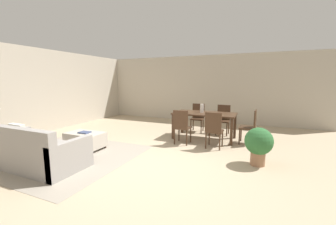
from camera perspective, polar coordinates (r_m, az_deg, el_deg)
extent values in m
plane|color=tan|center=(4.50, -5.02, -13.34)|extent=(10.80, 10.80, 0.00)
cube|color=#BCB2A0|center=(8.90, 10.60, 6.28)|extent=(9.00, 0.12, 2.70)
cube|color=#BCB2A0|center=(7.74, -33.89, 4.68)|extent=(0.12, 11.00, 2.70)
cube|color=gray|center=(5.38, -26.03, -10.45)|extent=(3.00, 2.80, 0.01)
cube|color=gray|center=(5.01, -31.69, -9.78)|extent=(1.99, 0.95, 0.42)
cube|color=gray|center=(4.70, -36.04, -5.85)|extent=(1.99, 0.16, 0.44)
cube|color=gray|center=(5.75, -37.06, -6.96)|extent=(0.14, 0.95, 0.62)
cube|color=gray|center=(4.28, -24.59, -10.87)|extent=(0.14, 0.95, 0.62)
cube|color=silver|center=(5.17, -35.46, -4.78)|extent=(0.42, 0.12, 0.42)
cube|color=silver|center=(4.53, -30.69, -6.45)|extent=(0.36, 0.12, 0.36)
cube|color=#B7AD9E|center=(5.67, -21.36, -6.78)|extent=(0.93, 0.56, 0.35)
cylinder|color=#422B1C|center=(6.17, -22.49, -7.61)|extent=(0.05, 0.05, 0.06)
cylinder|color=#422B1C|center=(5.62, -16.55, -8.86)|extent=(0.05, 0.05, 0.06)
cylinder|color=#422B1C|center=(5.88, -25.73, -8.60)|extent=(0.05, 0.05, 0.06)
cylinder|color=#422B1C|center=(5.30, -19.79, -10.09)|extent=(0.05, 0.05, 0.06)
cylinder|color=olive|center=(6.30, -38.23, -6.34)|extent=(0.04, 0.04, 0.52)
cylinder|color=olive|center=(6.00, -36.68, -6.85)|extent=(0.04, 0.04, 0.52)
cube|color=#422B1C|center=(6.20, 9.81, -0.28)|extent=(1.75, 0.89, 0.04)
cube|color=#422B1C|center=(6.86, 3.88, -2.55)|extent=(0.07, 0.07, 0.72)
cube|color=#422B1C|center=(6.50, 17.57, -3.55)|extent=(0.07, 0.07, 0.72)
cube|color=#422B1C|center=(6.15, 1.42, -3.82)|extent=(0.07, 0.07, 0.72)
cube|color=#422B1C|center=(5.75, 16.73, -5.06)|extent=(0.07, 0.07, 0.72)
cube|color=#422B1C|center=(5.70, 3.98, -4.10)|extent=(0.40, 0.40, 0.04)
cube|color=#422B1C|center=(5.48, 3.38, -1.88)|extent=(0.40, 0.04, 0.47)
cylinder|color=#422B1C|center=(5.97, 2.96, -5.75)|extent=(0.04, 0.04, 0.41)
cylinder|color=#422B1C|center=(5.86, 6.10, -6.05)|extent=(0.04, 0.04, 0.41)
cylinder|color=#422B1C|center=(5.66, 1.75, -6.53)|extent=(0.04, 0.04, 0.41)
cylinder|color=#422B1C|center=(5.55, 5.04, -6.87)|extent=(0.04, 0.04, 0.41)
cube|color=#422B1C|center=(5.44, 12.42, -4.90)|extent=(0.41, 0.41, 0.04)
cube|color=#422B1C|center=(5.22, 12.09, -2.60)|extent=(0.40, 0.05, 0.47)
cylinder|color=#422B1C|center=(5.70, 11.04, -6.59)|extent=(0.04, 0.04, 0.41)
cylinder|color=#422B1C|center=(5.63, 14.43, -6.88)|extent=(0.04, 0.04, 0.41)
cylinder|color=#422B1C|center=(5.38, 10.17, -7.47)|extent=(0.04, 0.04, 0.41)
cylinder|color=#422B1C|center=(5.31, 13.75, -7.80)|extent=(0.04, 0.04, 0.41)
cube|color=#422B1C|center=(7.06, 7.88, -1.72)|extent=(0.43, 0.43, 0.04)
cube|color=#422B1C|center=(7.19, 8.22, 0.52)|extent=(0.40, 0.07, 0.47)
cylinder|color=#422B1C|center=(6.90, 8.92, -3.88)|extent=(0.04, 0.04, 0.41)
cylinder|color=#422B1C|center=(6.97, 6.17, -3.70)|extent=(0.04, 0.04, 0.41)
cylinder|color=#422B1C|center=(7.23, 9.44, -3.33)|extent=(0.04, 0.04, 0.41)
cylinder|color=#422B1C|center=(7.30, 6.82, -3.16)|extent=(0.04, 0.04, 0.41)
cube|color=#422B1C|center=(6.84, 14.46, -2.24)|extent=(0.41, 0.41, 0.04)
cube|color=#422B1C|center=(6.97, 14.81, 0.07)|extent=(0.40, 0.05, 0.47)
cylinder|color=#422B1C|center=(6.69, 15.56, -4.49)|extent=(0.04, 0.04, 0.41)
cylinder|color=#422B1C|center=(6.75, 12.71, -4.27)|extent=(0.04, 0.04, 0.41)
cylinder|color=#422B1C|center=(7.02, 16.02, -3.91)|extent=(0.04, 0.04, 0.41)
cylinder|color=#422B1C|center=(7.07, 13.30, -3.70)|extent=(0.04, 0.04, 0.41)
cube|color=#422B1C|center=(6.06, 20.58, -3.89)|extent=(0.42, 0.42, 0.04)
cube|color=#422B1C|center=(6.00, 22.42, -1.63)|extent=(0.06, 0.40, 0.47)
cylinder|color=#422B1C|center=(5.96, 18.67, -6.21)|extent=(0.04, 0.04, 0.41)
cylinder|color=#422B1C|center=(6.29, 19.08, -5.47)|extent=(0.04, 0.04, 0.41)
cylinder|color=#422B1C|center=(5.93, 21.95, -6.46)|extent=(0.04, 0.04, 0.41)
cylinder|color=#422B1C|center=(6.26, 22.18, -5.70)|extent=(0.04, 0.04, 0.41)
cylinder|color=silver|center=(6.21, 9.10, 1.10)|extent=(0.10, 0.10, 0.25)
cube|color=#3F4C72|center=(5.59, -21.56, -4.99)|extent=(0.27, 0.21, 0.03)
cylinder|color=#996B4C|center=(4.69, 23.00, -11.38)|extent=(0.28, 0.28, 0.26)
sphere|color=#2D6633|center=(4.59, 23.26, -7.12)|extent=(0.55, 0.55, 0.55)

